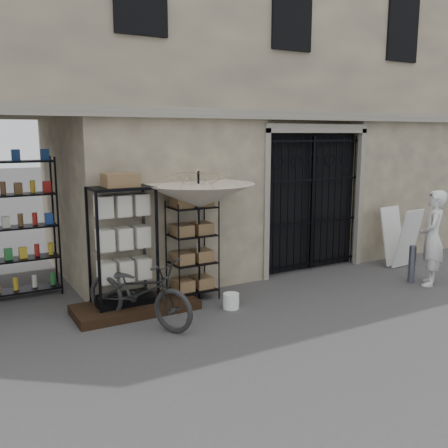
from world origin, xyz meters
TOP-DOWN VIEW (x-y plane):
  - ground at (0.00, 0.00)m, footprint 80.00×80.00m
  - main_building at (0.00, 4.00)m, footprint 14.00×4.00m
  - iron_gate at (1.75, 2.28)m, footprint 2.50×0.21m
  - step_platform at (-2.40, 1.55)m, footprint 2.00×0.90m
  - display_cabinet at (-2.54, 1.65)m, footprint 1.07×0.80m
  - wire_rack at (-1.27, 1.70)m, footprint 0.91×0.79m
  - market_umbrella at (-1.21, 1.54)m, footprint 1.80×1.84m
  - white_bucket at (-0.95, 0.89)m, footprint 0.30×0.30m
  - bicycle at (-2.54, 0.99)m, footprint 1.13×1.26m
  - steel_bollard at (2.91, 0.43)m, footprint 0.17×0.17m
  - shopkeeper at (3.09, 0.15)m, footprint 1.66×1.87m
  - easel_sign at (3.63, 1.37)m, footprint 0.66×0.75m

SIDE VIEW (x-z plane):
  - ground at x=0.00m, z-range 0.00..0.00m
  - bicycle at x=-2.54m, z-range -1.00..1.00m
  - shopkeeper at x=3.09m, z-range -0.22..0.22m
  - step_platform at x=-2.40m, z-range 0.00..0.15m
  - white_bucket at x=-0.95m, z-range 0.00..0.26m
  - steel_bollard at x=2.91m, z-range 0.00..0.74m
  - easel_sign at x=3.63m, z-range 0.02..1.30m
  - wire_rack at x=-1.27m, z-range -0.02..1.73m
  - display_cabinet at x=-2.54m, z-range -0.03..2.05m
  - iron_gate at x=1.75m, z-range 0.00..3.00m
  - market_umbrella at x=-1.21m, z-range 0.60..3.33m
  - main_building at x=0.00m, z-range 0.00..9.00m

